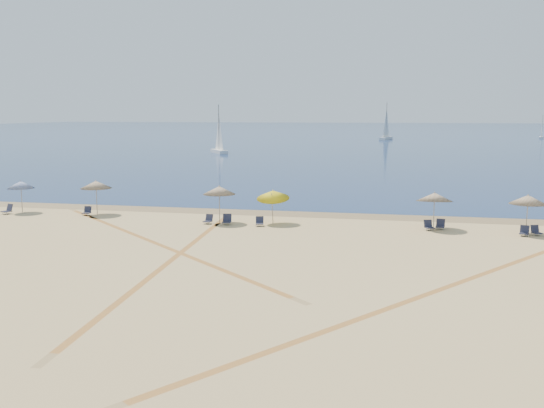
{
  "coord_description": "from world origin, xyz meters",
  "views": [
    {
      "loc": [
        7.96,
        -19.23,
        7.47
      ],
      "look_at": [
        0.0,
        20.0,
        1.3
      ],
      "focal_mm": 39.3,
      "sensor_mm": 36.0,
      "label": 1
    }
  ],
  "objects_px": {
    "umbrella_3": "(273,194)",
    "umbrella_4": "(435,197)",
    "chair_2": "(208,220)",
    "chair_8": "(536,231)",
    "sailboat_1": "(219,139)",
    "chair_7": "(524,231)",
    "sailboat_2": "(386,128)",
    "umbrella_5": "(528,200)",
    "chair_0": "(8,210)",
    "chair_6": "(440,225)",
    "umbrella_2": "(219,190)",
    "umbrella_0": "(21,185)",
    "chair_3": "(227,220)",
    "chair_1": "(87,211)",
    "umbrella_1": "(96,185)",
    "chair_5": "(429,226)",
    "chair_4": "(260,222)",
    "sailboat_0": "(542,131)"
  },
  "relations": [
    {
      "from": "umbrella_0",
      "to": "umbrella_5",
      "type": "relative_size",
      "value": 0.98
    },
    {
      "from": "umbrella_1",
      "to": "umbrella_5",
      "type": "distance_m",
      "value": 29.63
    },
    {
      "from": "umbrella_3",
      "to": "umbrella_4",
      "type": "xyz_separation_m",
      "value": [
        10.58,
        0.26,
        0.08
      ]
    },
    {
      "from": "umbrella_5",
      "to": "chair_0",
      "type": "distance_m",
      "value": 36.28
    },
    {
      "from": "umbrella_3",
      "to": "umbrella_5",
      "type": "relative_size",
      "value": 1.0
    },
    {
      "from": "umbrella_2",
      "to": "chair_0",
      "type": "xyz_separation_m",
      "value": [
        -16.51,
        0.4,
        -1.93
      ]
    },
    {
      "from": "chair_4",
      "to": "umbrella_1",
      "type": "bearing_deg",
      "value": 158.92
    },
    {
      "from": "chair_2",
      "to": "chair_8",
      "type": "xyz_separation_m",
      "value": [
        20.92,
        0.28,
        -0.01
      ]
    },
    {
      "from": "umbrella_3",
      "to": "chair_1",
      "type": "height_order",
      "value": "umbrella_3"
    },
    {
      "from": "umbrella_4",
      "to": "umbrella_5",
      "type": "xyz_separation_m",
      "value": [
        5.53,
        -0.57,
        0.08
      ]
    },
    {
      "from": "umbrella_3",
      "to": "umbrella_5",
      "type": "distance_m",
      "value": 16.11
    },
    {
      "from": "umbrella_2",
      "to": "chair_2",
      "type": "bearing_deg",
      "value": -149.15
    },
    {
      "from": "umbrella_4",
      "to": "sailboat_1",
      "type": "relative_size",
      "value": 0.28
    },
    {
      "from": "chair_2",
      "to": "chair_4",
      "type": "distance_m",
      "value": 3.6
    },
    {
      "from": "sailboat_1",
      "to": "sailboat_2",
      "type": "relative_size",
      "value": 0.87
    },
    {
      "from": "sailboat_1",
      "to": "chair_4",
      "type": "bearing_deg",
      "value": -105.38
    },
    {
      "from": "umbrella_3",
      "to": "chair_2",
      "type": "height_order",
      "value": "umbrella_3"
    },
    {
      "from": "umbrella_0",
      "to": "chair_8",
      "type": "bearing_deg",
      "value": -2.1
    },
    {
      "from": "umbrella_1",
      "to": "chair_2",
      "type": "bearing_deg",
      "value": -11.67
    },
    {
      "from": "umbrella_1",
      "to": "sailboat_0",
      "type": "relative_size",
      "value": 0.38
    },
    {
      "from": "chair_2",
      "to": "sailboat_2",
      "type": "height_order",
      "value": "sailboat_2"
    },
    {
      "from": "umbrella_1",
      "to": "umbrella_2",
      "type": "relative_size",
      "value": 0.99
    },
    {
      "from": "umbrella_3",
      "to": "chair_5",
      "type": "relative_size",
      "value": 3.29
    },
    {
      "from": "sailboat_1",
      "to": "sailboat_2",
      "type": "height_order",
      "value": "sailboat_2"
    },
    {
      "from": "sailboat_2",
      "to": "chair_6",
      "type": "bearing_deg",
      "value": -70.44
    },
    {
      "from": "umbrella_4",
      "to": "umbrella_1",
      "type": "bearing_deg",
      "value": 178.16
    },
    {
      "from": "umbrella_5",
      "to": "chair_8",
      "type": "relative_size",
      "value": 3.43
    },
    {
      "from": "chair_1",
      "to": "chair_2",
      "type": "height_order",
      "value": "chair_1"
    },
    {
      "from": "chair_5",
      "to": "sailboat_1",
      "type": "relative_size",
      "value": 0.09
    },
    {
      "from": "umbrella_4",
      "to": "chair_3",
      "type": "bearing_deg",
      "value": -175.06
    },
    {
      "from": "umbrella_1",
      "to": "chair_0",
      "type": "relative_size",
      "value": 2.88
    },
    {
      "from": "chair_0",
      "to": "sailboat_0",
      "type": "relative_size",
      "value": 0.13
    },
    {
      "from": "chair_6",
      "to": "umbrella_0",
      "type": "bearing_deg",
      "value": -171.46
    },
    {
      "from": "chair_2",
      "to": "chair_3",
      "type": "distance_m",
      "value": 1.32
    },
    {
      "from": "umbrella_5",
      "to": "sailboat_1",
      "type": "height_order",
      "value": "sailboat_1"
    },
    {
      "from": "sailboat_0",
      "to": "chair_1",
      "type": "bearing_deg",
      "value": -99.45
    },
    {
      "from": "umbrella_5",
      "to": "chair_6",
      "type": "height_order",
      "value": "umbrella_5"
    },
    {
      "from": "umbrella_1",
      "to": "umbrella_3",
      "type": "distance_m",
      "value": 13.53
    },
    {
      "from": "chair_5",
      "to": "chair_3",
      "type": "bearing_deg",
      "value": 162.61
    },
    {
      "from": "umbrella_5",
      "to": "sailboat_1",
      "type": "xyz_separation_m",
      "value": [
        -39.8,
        67.61,
        0.53
      ]
    },
    {
      "from": "chair_7",
      "to": "sailboat_2",
      "type": "distance_m",
      "value": 131.49
    },
    {
      "from": "umbrella_0",
      "to": "chair_5",
      "type": "distance_m",
      "value": 29.8
    },
    {
      "from": "umbrella_4",
      "to": "chair_8",
      "type": "bearing_deg",
      "value": -7.97
    },
    {
      "from": "chair_1",
      "to": "sailboat_1",
      "type": "relative_size",
      "value": 0.07
    },
    {
      "from": "umbrella_5",
      "to": "chair_7",
      "type": "bearing_deg",
      "value": -109.34
    },
    {
      "from": "chair_0",
      "to": "chair_4",
      "type": "height_order",
      "value": "chair_0"
    },
    {
      "from": "umbrella_5",
      "to": "sailboat_2",
      "type": "height_order",
      "value": "sailboat_2"
    },
    {
      "from": "umbrella_3",
      "to": "umbrella_4",
      "type": "bearing_deg",
      "value": 1.4
    },
    {
      "from": "sailboat_0",
      "to": "chair_5",
      "type": "bearing_deg",
      "value": -90.96
    },
    {
      "from": "umbrella_1",
      "to": "umbrella_4",
      "type": "distance_m",
      "value": 24.08
    }
  ]
}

